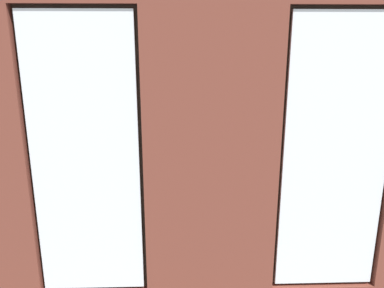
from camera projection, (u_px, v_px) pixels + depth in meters
ground_plane at (195, 210)px, 6.02m from camera, size 6.28×6.34×0.10m
brick_wall_with_windows at (211, 145)px, 2.86m from camera, size 5.68×0.30×3.58m
couch_by_window at (159, 265)px, 3.85m from camera, size 1.80×0.87×0.80m
couch_left at (346, 202)px, 5.38m from camera, size 0.97×2.12×0.80m
coffee_table at (181, 188)px, 5.79m from camera, size 1.30×0.70×0.43m
cup_ceramic at (204, 179)px, 5.89m from camera, size 0.08×0.08×0.10m
candle_jar at (188, 184)px, 5.66m from camera, size 0.08×0.08×0.12m
table_plant_small at (171, 176)px, 5.82m from camera, size 0.13×0.13×0.21m
remote_gray at (156, 187)px, 5.66m from camera, size 0.18×0.10×0.02m
media_console at (36, 193)px, 5.81m from camera, size 1.29×0.42×0.58m
tv_flatscreen at (31, 156)px, 5.66m from camera, size 0.91×0.20×0.63m
papasan_chair at (145, 148)px, 7.77m from camera, size 1.09×1.09×0.69m
potted_plant_near_tv at (44, 193)px, 4.65m from camera, size 1.00×1.00×1.39m
potted_plant_between_couches at (289, 227)px, 3.84m from camera, size 0.94×1.07×1.31m
potted_plant_mid_room_small at (219, 168)px, 6.60m from camera, size 0.39×0.39×0.60m
potted_plant_corner_near_left at (298, 128)px, 7.97m from camera, size 0.93×0.93×1.18m
potted_plant_beside_window_right at (11, 222)px, 3.56m from camera, size 1.09×1.03×1.58m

